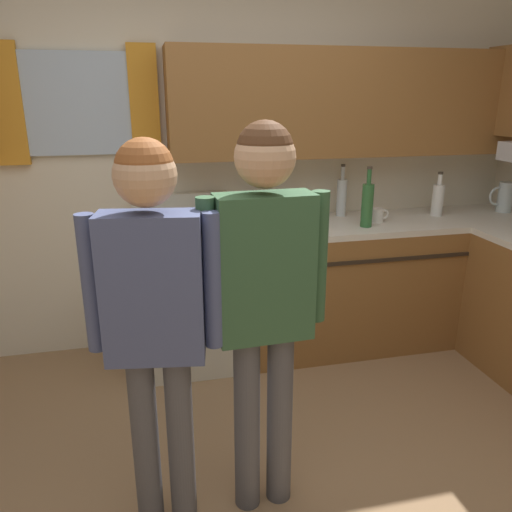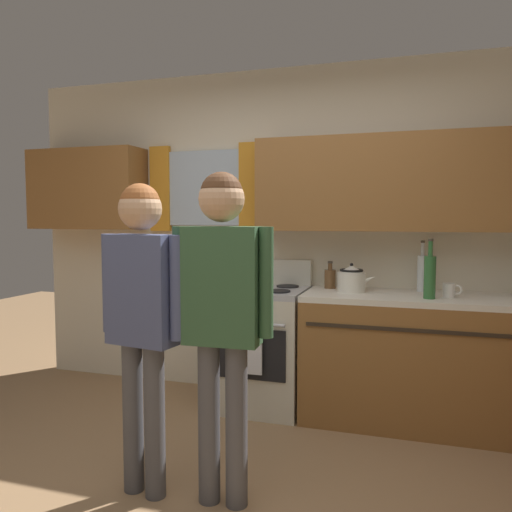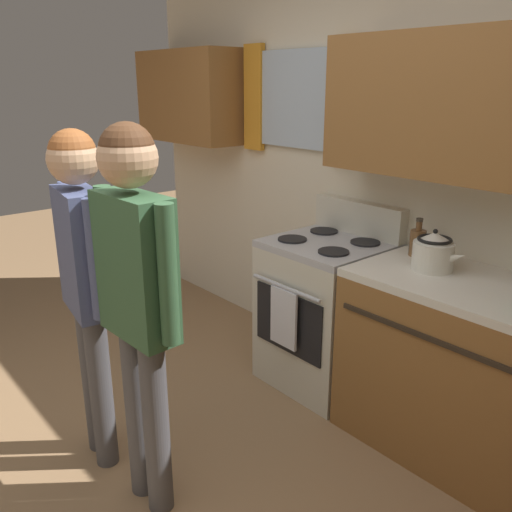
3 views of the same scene
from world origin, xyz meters
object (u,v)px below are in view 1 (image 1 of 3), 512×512
Objects in this scene: stovetop_kettle at (283,211)px; adult_in_plaid at (264,283)px; bottle_milk_white at (438,199)px; adult_left at (154,304)px; bottle_tall_clear at (342,196)px; stove_oven at (187,295)px; bottle_squat_brown at (253,211)px; water_pitcher at (505,197)px; mug_ceramic_white at (378,215)px; bottle_wine_green at (367,204)px.

adult_in_plaid is (-0.46, -1.36, 0.04)m from stovetop_kettle.
adult_left is (-2.04, -1.41, -0.01)m from bottle_milk_white.
bottle_tall_clear is at bearing 167.37° from bottle_milk_white.
bottle_squat_brown is at bearing 17.92° from stove_oven.
bottle_milk_white is 0.19× the size of adult_in_plaid.
water_pitcher is at bearing -0.55° from bottle_milk_white.
water_pitcher reaches higher than mug_ceramic_white.
bottle_tall_clear is 1.79× the size of bottle_squat_brown.
bottle_wine_green is at bearing -16.99° from stovetop_kettle.
water_pitcher is at bearing 0.44° from stovetop_kettle.
bottle_tall_clear reaches higher than bottle_squat_brown.
bottle_milk_white is at bearing 15.87° from bottle_wine_green.
stovetop_kettle is 1.70m from water_pitcher.
bottle_squat_brown is at bearing 65.04° from adult_left.
stove_oven is at bearing -179.12° from water_pitcher.
bottle_milk_white is 0.20× the size of adult_left.
bottle_milk_white is 1.14× the size of stovetop_kettle.
bottle_milk_white is 0.85× the size of bottle_tall_clear.
bottle_tall_clear reaches higher than stove_oven.
bottle_wine_green reaches higher than water_pitcher.
adult_in_plaid reaches higher than bottle_squat_brown.
adult_in_plaid is (-1.62, -1.38, 0.02)m from bottle_milk_white.
bottle_tall_clear is 1.67× the size of water_pitcher.
water_pitcher is (2.36, 0.04, 0.54)m from stove_oven.
stovetop_kettle is (0.66, 0.02, 0.53)m from stove_oven.
bottle_tall_clear is 0.66m from bottle_squat_brown.
stovetop_kettle is 1.44m from adult_in_plaid.
stovetop_kettle is 0.17× the size of adult_in_plaid.
bottle_squat_brown is at bearing 176.36° from water_pitcher.
bottle_wine_green reaches higher than stovetop_kettle.
bottle_milk_white is 2.13m from adult_in_plaid.
adult_left reaches higher than bottle_wine_green.
mug_ceramic_white is at bearing 49.18° from adult_in_plaid.
bottle_squat_brown is at bearing 79.06° from adult_in_plaid.
stove_oven is 8.76× the size of mug_ceramic_white.
adult_left reaches higher than bottle_tall_clear.
bottle_squat_brown is 1.63× the size of mug_ceramic_white.
bottle_tall_clear is at bearing 48.81° from adult_left.
mug_ceramic_white is at bearing 36.18° from bottle_wine_green.
stove_oven is at bearing 173.37° from bottle_wine_green.
stovetop_kettle is at bearing -179.08° from bottle_milk_white.
adult_left is at bearing -131.19° from bottle_tall_clear.
water_pitcher reaches higher than stovetop_kettle.
adult_in_plaid reaches higher than bottle_milk_white.
bottle_tall_clear is at bearing 172.72° from water_pitcher.
adult_left is (-1.54, -1.33, 0.06)m from mug_ceramic_white.
adult_left is at bearing -151.45° from water_pitcher.
adult_in_plaid is (0.42, 0.03, 0.03)m from adult_left.
stovetop_kettle is at bearing 2.00° from stove_oven.
bottle_milk_white is 1.15m from stovetop_kettle.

